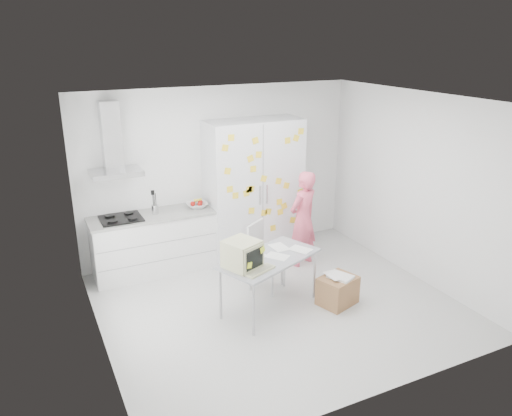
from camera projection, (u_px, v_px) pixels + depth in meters
name	position (u px, v px, depth m)	size (l,w,h in m)	color
floor	(277.00, 305.00, 6.69)	(4.50, 4.00, 0.02)	silver
walls	(254.00, 194.00, 6.85)	(4.52, 4.01, 2.70)	white
ceiling	(281.00, 100.00, 5.79)	(4.50, 4.00, 0.02)	white
counter_run	(154.00, 242.00, 7.48)	(1.84, 0.63, 1.28)	white
range_hood	(112.00, 146.00, 6.92)	(0.70, 0.48, 1.01)	silver
tall_cabinet	(254.00, 189.00, 7.93)	(1.50, 0.68, 2.20)	silver
person	(303.00, 219.00, 7.64)	(0.55, 0.36, 1.50)	#F45F7A
desk	(253.00, 257.00, 6.18)	(1.50, 1.14, 1.07)	#989AA1
chair	(263.00, 252.00, 6.97)	(0.61, 0.61, 0.97)	silver
cardboard_box	(338.00, 290.00, 6.65)	(0.57, 0.51, 0.42)	#9B6D43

